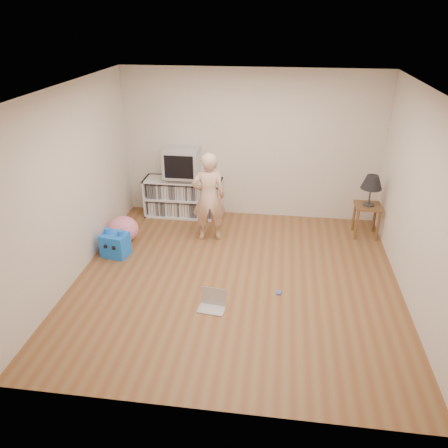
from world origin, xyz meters
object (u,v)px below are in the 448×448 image
at_px(crt_tv, 182,162).
at_px(laptop, 213,303).
at_px(table_lamp, 372,183).
at_px(person, 209,197).
at_px(dvd_deck, 183,178).
at_px(plush_blue, 115,244).
at_px(plush_pink, 123,229).
at_px(side_table, 367,213).
at_px(media_unit, 184,197).

height_order(crt_tv, laptop, crt_tv).
distance_m(table_lamp, person, 2.62).
bearing_deg(table_lamp, person, -169.75).
relative_size(dvd_deck, plush_blue, 1.01).
distance_m(crt_tv, plush_pink, 1.57).
height_order(dvd_deck, person, person).
bearing_deg(table_lamp, laptop, -133.91).
bearing_deg(crt_tv, plush_pink, -125.02).
bearing_deg(side_table, table_lamp, 0.00).
relative_size(dvd_deck, side_table, 0.82).
height_order(crt_tv, person, person).
bearing_deg(person, crt_tv, -68.54).
xyz_separation_m(dvd_deck, plush_blue, (-0.73, -1.58, -0.55)).
height_order(media_unit, table_lamp, table_lamp).
relative_size(media_unit, plush_pink, 2.86).
relative_size(media_unit, plush_blue, 3.15).
distance_m(person, plush_blue, 1.63).
distance_m(side_table, person, 2.63).
xyz_separation_m(person, laptop, (0.35, -1.84, -0.67)).
xyz_separation_m(laptop, plush_blue, (-1.69, 1.10, 0.13)).
xyz_separation_m(media_unit, laptop, (0.96, -2.69, -0.29)).
distance_m(media_unit, crt_tv, 0.67).
xyz_separation_m(crt_tv, plush_pink, (-0.77, -1.10, -0.81)).
bearing_deg(crt_tv, dvd_deck, 90.00).
xyz_separation_m(side_table, plush_blue, (-3.91, -1.21, -0.23)).
bearing_deg(plush_blue, side_table, 27.95).
bearing_deg(dvd_deck, crt_tv, -90.00).
bearing_deg(media_unit, plush_blue, -114.67).
relative_size(media_unit, table_lamp, 2.72).
bearing_deg(person, table_lamp, 175.58).
relative_size(laptop, plush_blue, 0.82).
xyz_separation_m(table_lamp, plush_blue, (-3.91, -1.21, -0.75)).
distance_m(media_unit, side_table, 3.20).
xyz_separation_m(crt_tv, plush_blue, (-0.73, -1.57, -0.83)).
height_order(dvd_deck, plush_blue, dvd_deck).
bearing_deg(person, plush_pink, -3.71).
bearing_deg(laptop, media_unit, 116.07).
bearing_deg(laptop, plush_blue, 153.44).
distance_m(table_lamp, plush_pink, 4.08).
xyz_separation_m(dvd_deck, table_lamp, (3.18, -0.37, 0.21)).
xyz_separation_m(table_lamp, person, (-2.57, -0.46, -0.20)).
bearing_deg(dvd_deck, table_lamp, -6.64).
bearing_deg(laptop, side_table, 52.58).
xyz_separation_m(crt_tv, laptop, (0.96, -2.67, -0.96)).
xyz_separation_m(table_lamp, plush_pink, (-3.95, -0.73, -0.73)).
bearing_deg(side_table, media_unit, 173.08).
bearing_deg(table_lamp, dvd_deck, 173.36).
bearing_deg(crt_tv, person, -53.87).
xyz_separation_m(side_table, plush_pink, (-3.95, -0.73, -0.21)).
bearing_deg(laptop, crt_tv, 116.20).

